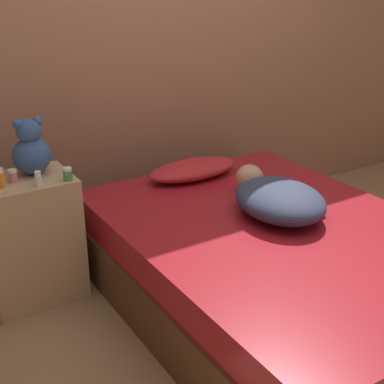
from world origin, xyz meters
The scene contains 11 objects.
ground_plane centered at (0.00, 0.00, 0.00)m, with size 12.00×12.00×0.00m, color #937551.
wall_back centered at (0.00, 1.31, 1.30)m, with size 8.00×0.06×2.60m.
bed centered at (0.00, 0.00, 0.24)m, with size 1.48×2.05×0.48m.
nightstand centered at (-1.04, 0.81, 0.35)m, with size 0.48×0.38×0.69m.
pillow centered at (0.00, 0.83, 0.53)m, with size 0.60×0.29×0.10m.
person_lying centered at (0.10, 0.14, 0.57)m, with size 0.54×0.74×0.17m.
teddy_bear centered at (-0.97, 0.86, 0.82)m, with size 0.20×0.20×0.30m.
bottle_pink centered at (-1.09, 0.79, 0.72)m, with size 0.04×0.04×0.07m.
bottle_white centered at (-1.00, 0.67, 0.73)m, with size 0.03×0.03×0.08m.
bottle_orange centered at (-1.16, 0.75, 0.74)m, with size 0.04×0.04×0.10m.
bottle_green centered at (-0.85, 0.67, 0.72)m, with size 0.05×0.05×0.07m.
Camera 1 is at (-1.66, -1.81, 1.68)m, focal length 50.00 mm.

